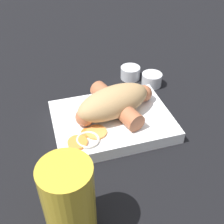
% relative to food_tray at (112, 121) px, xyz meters
% --- Properties ---
extents(ground_plane, '(3.00, 3.00, 0.00)m').
position_rel_food_tray_xyz_m(ground_plane, '(0.00, 0.00, -0.01)').
color(ground_plane, black).
extents(food_tray, '(0.21, 0.16, 0.02)m').
position_rel_food_tray_xyz_m(food_tray, '(0.00, 0.00, 0.00)').
color(food_tray, white).
rests_on(food_tray, ground_plane).
extents(bread_roll, '(0.16, 0.10, 0.05)m').
position_rel_food_tray_xyz_m(bread_roll, '(0.01, 0.01, 0.04)').
color(bread_roll, tan).
rests_on(bread_roll, food_tray).
extents(sausage, '(0.16, 0.13, 0.03)m').
position_rel_food_tray_xyz_m(sausage, '(0.01, 0.01, 0.03)').
color(sausage, '#B26642').
rests_on(sausage, food_tray).
extents(pickled_veggies, '(0.08, 0.06, 0.00)m').
position_rel_food_tray_xyz_m(pickled_veggies, '(-0.06, -0.05, 0.01)').
color(pickled_veggies, orange).
rests_on(pickled_veggies, food_tray).
extents(condiment_cup_near, '(0.04, 0.04, 0.03)m').
position_rel_food_tray_xyz_m(condiment_cup_near, '(0.13, 0.11, 0.00)').
color(condiment_cup_near, silver).
rests_on(condiment_cup_near, ground_plane).
extents(condiment_cup_far, '(0.04, 0.04, 0.03)m').
position_rel_food_tray_xyz_m(condiment_cup_far, '(0.09, 0.15, 0.00)').
color(condiment_cup_far, silver).
rests_on(condiment_cup_far, ground_plane).
extents(drink_glass, '(0.06, 0.06, 0.11)m').
position_rel_food_tray_xyz_m(drink_glass, '(-0.11, -0.18, 0.05)').
color(drink_glass, gold).
rests_on(drink_glass, ground_plane).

